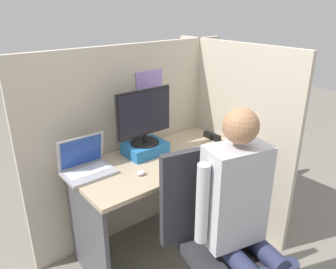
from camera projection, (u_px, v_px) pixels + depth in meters
name	position (u px, v px, depth m)	size (l,w,h in m)	color
ground_plane	(187.00, 263.00, 2.47)	(12.00, 12.00, 0.00)	slate
cubicle_panel_back	(136.00, 142.00, 2.64)	(1.81, 0.05, 1.55)	#B7AD99
cubicle_panel_right	(230.00, 136.00, 2.75)	(0.04, 1.25, 1.55)	#B7AD99
desk	(161.00, 181.00, 2.48)	(1.31, 0.63, 0.76)	tan
paper_box	(145.00, 148.00, 2.46)	(0.30, 0.23, 0.09)	#236BAD
monitor	(144.00, 116.00, 2.36)	(0.45, 0.21, 0.41)	black
laptop	(87.00, 166.00, 2.18)	(0.33, 0.24, 0.25)	#99999E
mouse	(141.00, 173.00, 2.16)	(0.06, 0.05, 0.03)	silver
stapler	(212.00, 136.00, 2.73)	(0.04, 0.17, 0.05)	black
carrot_toy	(192.00, 157.00, 2.37)	(0.05, 0.14, 0.05)	orange
office_chair	(214.00, 235.00, 1.97)	(0.56, 0.61, 1.05)	#2D2D33
person	(242.00, 210.00, 1.79)	(0.47, 0.49, 1.34)	#282D4C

